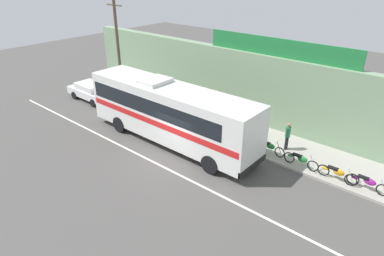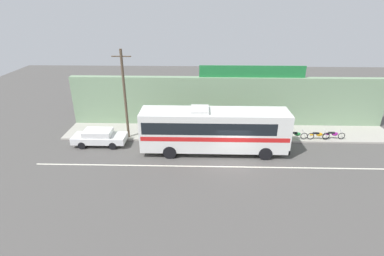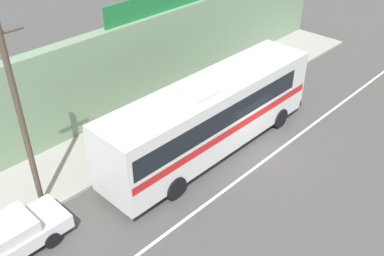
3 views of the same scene
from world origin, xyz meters
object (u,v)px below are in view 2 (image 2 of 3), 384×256
object	(u,v)px
intercity_bus	(213,129)
utility_pole	(125,94)
parked_car	(99,137)
motorcycle_orange	(334,135)
motorcycle_green	(296,135)
motorcycle_blue	(318,135)
motorcycle_red	(273,134)
pedestrian_far_left	(277,123)

from	to	relation	value
intercity_bus	utility_pole	distance (m)	8.10
parked_car	motorcycle_orange	distance (m)	20.41
motorcycle_green	motorcycle_orange	size ratio (longest dim) A/B	0.99
motorcycle_orange	motorcycle_blue	world-z (taller)	same
intercity_bus	motorcycle_red	distance (m)	6.16
parked_car	motorcycle_green	bearing A→B (deg)	4.28
utility_pole	motorcycle_green	world-z (taller)	utility_pole
intercity_bus	motorcycle_blue	xyz separation A→B (m)	(9.33, 2.23, -1.50)
parked_car	motorcycle_red	xyz separation A→B (m)	(15.09, 1.44, -0.17)
utility_pole	motorcycle_blue	world-z (taller)	utility_pole
motorcycle_red	intercity_bus	bearing A→B (deg)	-156.15
motorcycle_orange	motorcycle_blue	bearing A→B (deg)	-174.51
parked_car	motorcycle_red	world-z (taller)	parked_car
intercity_bus	parked_car	bearing A→B (deg)	174.22
utility_pole	pedestrian_far_left	distance (m)	13.87
motorcycle_green	motorcycle_red	bearing A→B (deg)	175.35
motorcycle_blue	motorcycle_red	bearing A→B (deg)	177.33
parked_car	pedestrian_far_left	xyz separation A→B (m)	(15.65, 2.53, 0.38)
motorcycle_red	motorcycle_green	bearing A→B (deg)	-4.65
motorcycle_orange	motorcycle_green	bearing A→B (deg)	-178.00
utility_pole	motorcycle_green	distance (m)	15.33
motorcycle_red	utility_pole	bearing A→B (deg)	-179.75
parked_car	motorcycle_orange	bearing A→B (deg)	3.92
motorcycle_green	pedestrian_far_left	xyz separation A→B (m)	(-1.42, 1.25, 0.55)
motorcycle_orange	pedestrian_far_left	distance (m)	4.88
intercity_bus	motorcycle_blue	world-z (taller)	intercity_bus
motorcycle_orange	utility_pole	bearing A→B (deg)	-179.97
intercity_bus	utility_pole	size ratio (longest dim) A/B	1.50
parked_car	motorcycle_blue	distance (m)	19.01
motorcycle_red	motorcycle_blue	bearing A→B (deg)	-2.67
motorcycle_red	motorcycle_green	world-z (taller)	same
motorcycle_blue	pedestrian_far_left	bearing A→B (deg)	159.07
utility_pole	parked_car	bearing A→B (deg)	-147.47
motorcycle_green	parked_car	bearing A→B (deg)	-175.72
motorcycle_blue	motorcycle_orange	bearing A→B (deg)	5.49
intercity_bus	motorcycle_green	xyz separation A→B (m)	(7.44, 2.25, -1.50)
intercity_bus	motorcycle_red	xyz separation A→B (m)	(5.46, 2.42, -1.50)
parked_car	motorcycle_orange	xyz separation A→B (m)	(20.36, 1.39, -0.17)
motorcycle_red	motorcycle_orange	xyz separation A→B (m)	(5.27, -0.05, 0.00)
motorcycle_red	pedestrian_far_left	world-z (taller)	pedestrian_far_left
pedestrian_far_left	motorcycle_red	bearing A→B (deg)	-117.12
motorcycle_green	pedestrian_far_left	bearing A→B (deg)	138.71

